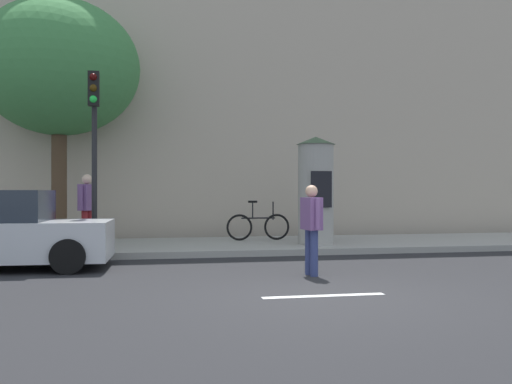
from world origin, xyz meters
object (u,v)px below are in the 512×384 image
traffic_light (94,130)px  pedestrian_tallest (311,222)px  poster_column (316,190)px  pedestrian_with_backpack (87,204)px  street_tree (59,68)px  pedestrian_in_dark_shirt (325,208)px  bicycle_leaning (258,226)px

traffic_light → pedestrian_tallest: 5.49m
poster_column → pedestrian_tallest: (-1.39, -4.22, -0.59)m
poster_column → pedestrian_with_backpack: bearing=177.2°
poster_column → pedestrian_tallest: bearing=-108.2°
street_tree → pedestrian_in_dark_shirt: street_tree is taller
street_tree → pedestrian_tallest: (5.13, -6.34, -3.85)m
pedestrian_tallest → pedestrian_in_dark_shirt: bearing=69.6°
traffic_light → bicycle_leaning: size_ratio=2.24×
street_tree → pedestrian_with_backpack: bearing=-64.3°
traffic_light → pedestrian_in_dark_shirt: 6.63m
traffic_light → pedestrian_tallest: bearing=-39.4°
street_tree → pedestrian_in_dark_shirt: (7.15, -0.89, -3.77)m
traffic_light → pedestrian_tallest: (3.98, -3.27, -1.89)m
pedestrian_tallest → bicycle_leaning: 5.70m
poster_column → street_tree: bearing=162.0°
traffic_light → bicycle_leaning: (4.17, 2.41, -2.30)m
pedestrian_in_dark_shirt → street_tree: bearing=172.9°
poster_column → street_tree: street_tree is taller
traffic_light → street_tree: (-1.14, 3.06, 1.96)m
pedestrian_tallest → traffic_light: bearing=140.6°
poster_column → street_tree: (-6.51, 2.12, 3.26)m
street_tree → pedestrian_with_backpack: (0.89, -1.84, -3.60)m
street_tree → poster_column: bearing=-18.0°
pedestrian_tallest → bicycle_leaning: bearing=88.1°
street_tree → pedestrian_tallest: street_tree is taller
poster_column → pedestrian_with_backpack: size_ratio=1.56×
street_tree → bicycle_leaning: street_tree is taller
pedestrian_with_backpack → bicycle_leaning: size_ratio=0.99×
pedestrian_in_dark_shirt → bicycle_leaning: bearing=172.5°
poster_column → bicycle_leaning: (-1.20, 1.46, -1.00)m
street_tree → pedestrian_in_dark_shirt: bearing=-7.1°
bicycle_leaning → street_tree: bearing=173.0°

